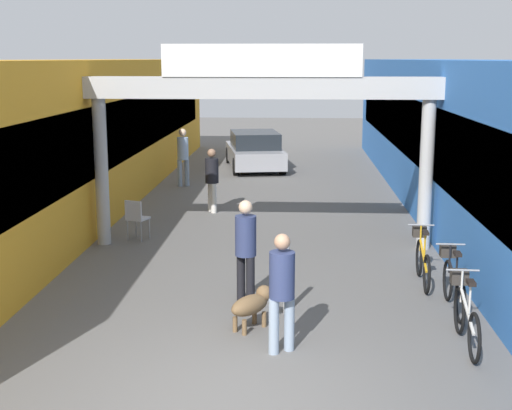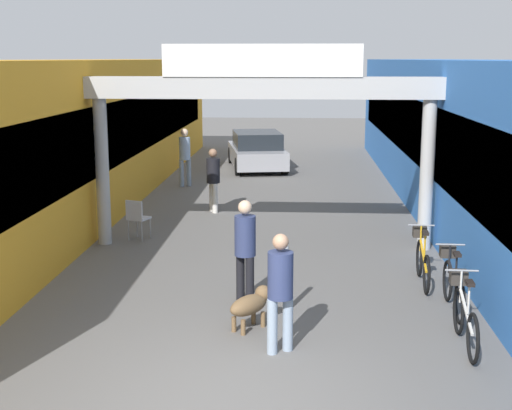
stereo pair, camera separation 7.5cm
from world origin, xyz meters
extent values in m
plane|color=#605E5B|center=(0.00, 0.00, 0.00)|extent=(80.00, 80.00, 0.00)
cube|color=gold|center=(-5.10, 11.00, 1.92)|extent=(3.00, 26.00, 3.83)
cube|color=black|center=(-3.62, 11.00, 2.11)|extent=(0.04, 23.40, 1.53)
cube|color=blue|center=(5.10, 11.00, 1.92)|extent=(3.00, 26.00, 3.83)
cube|color=black|center=(3.62, 11.00, 2.11)|extent=(0.04, 23.40, 1.53)
cylinder|color=#B2B2B2|center=(-3.35, 6.94, 1.54)|extent=(0.28, 0.28, 3.07)
cylinder|color=#B2B2B2|center=(3.35, 6.94, 1.54)|extent=(0.28, 0.28, 3.07)
cube|color=#B2B2B2|center=(0.00, 6.94, 3.29)|extent=(7.40, 0.44, 0.44)
cube|color=white|center=(0.00, 6.74, 3.83)|extent=(3.96, 0.10, 0.64)
cylinder|color=#8C9EB2|center=(0.44, 1.38, 0.38)|extent=(0.19, 0.19, 0.76)
cylinder|color=#8C9EB2|center=(0.64, 1.51, 0.38)|extent=(0.19, 0.19, 0.76)
cylinder|color=navy|center=(0.54, 1.45, 1.07)|extent=(0.47, 0.47, 0.63)
sphere|color=tan|center=(0.54, 1.45, 1.53)|extent=(0.30, 0.30, 0.21)
cylinder|color=black|center=(0.00, 3.33, 0.39)|extent=(0.20, 0.20, 0.78)
cylinder|color=black|center=(-0.16, 3.50, 0.39)|extent=(0.20, 0.20, 0.78)
cylinder|color=navy|center=(-0.08, 3.41, 1.11)|extent=(0.48, 0.48, 0.65)
sphere|color=beige|center=(-0.08, 3.41, 1.57)|extent=(0.31, 0.31, 0.22)
cylinder|color=silver|center=(-1.48, 10.36, 0.38)|extent=(0.19, 0.19, 0.76)
cylinder|color=silver|center=(-1.38, 10.15, 0.38)|extent=(0.19, 0.19, 0.76)
cylinder|color=black|center=(-1.43, 10.25, 1.07)|extent=(0.45, 0.45, 0.63)
sphere|color=#8C664C|center=(-1.43, 10.25, 1.53)|extent=(0.29, 0.29, 0.21)
cylinder|color=#8C9EB2|center=(-2.66, 14.01, 0.41)|extent=(0.19, 0.19, 0.83)
cylinder|color=#8C9EB2|center=(-2.86, 13.89, 0.41)|extent=(0.19, 0.19, 0.83)
cylinder|color=#A5BFE0|center=(-2.76, 13.95, 1.17)|extent=(0.47, 0.47, 0.68)
sphere|color=beige|center=(-2.76, 13.95, 1.66)|extent=(0.32, 0.32, 0.23)
ellipsoid|color=brown|center=(0.06, 2.23, 0.37)|extent=(0.68, 0.75, 0.28)
sphere|color=brown|center=(0.26, 2.48, 0.47)|extent=(0.34, 0.34, 0.24)
sphere|color=white|center=(0.19, 2.40, 0.35)|extent=(0.24, 0.24, 0.17)
cylinder|color=brown|center=(0.12, 2.46, 0.11)|extent=(0.10, 0.10, 0.23)
cylinder|color=brown|center=(0.27, 2.34, 0.11)|extent=(0.10, 0.10, 0.23)
cylinder|color=brown|center=(-0.14, 2.12, 0.11)|extent=(0.10, 0.10, 0.23)
cylinder|color=brown|center=(0.00, 2.01, 0.11)|extent=(0.10, 0.10, 0.23)
torus|color=black|center=(3.06, 2.27, 0.34)|extent=(0.07, 0.67, 0.67)
torus|color=black|center=(3.03, 1.25, 0.34)|extent=(0.07, 0.67, 0.67)
cube|color=beige|center=(3.05, 1.76, 0.52)|extent=(0.07, 0.94, 0.34)
cylinder|color=beige|center=(3.04, 1.64, 0.74)|extent=(0.03, 0.03, 0.42)
cube|color=black|center=(3.04, 1.64, 0.96)|extent=(0.11, 0.22, 0.05)
cylinder|color=beige|center=(3.06, 2.21, 0.72)|extent=(0.03, 0.03, 0.46)
cylinder|color=gray|center=(3.06, 2.21, 0.96)|extent=(0.46, 0.04, 0.03)
cube|color=#332D28|center=(3.07, 2.41, 0.80)|extent=(0.25, 0.21, 0.20)
torus|color=black|center=(3.19, 3.70, 0.34)|extent=(0.06, 0.67, 0.67)
torus|color=black|center=(3.17, 2.68, 0.34)|extent=(0.06, 0.67, 0.67)
cube|color=black|center=(3.18, 3.19, 0.52)|extent=(0.06, 0.94, 0.34)
cylinder|color=black|center=(3.18, 3.07, 0.74)|extent=(0.03, 0.03, 0.42)
cube|color=black|center=(3.18, 3.07, 0.96)|extent=(0.10, 0.22, 0.05)
cylinder|color=black|center=(3.19, 3.64, 0.72)|extent=(0.03, 0.03, 0.46)
cylinder|color=gray|center=(3.19, 3.64, 0.96)|extent=(0.46, 0.04, 0.03)
cube|color=#332D28|center=(3.19, 3.84, 0.80)|extent=(0.24, 0.21, 0.20)
torus|color=black|center=(2.95, 5.03, 0.34)|extent=(0.08, 0.67, 0.67)
torus|color=black|center=(2.91, 4.01, 0.34)|extent=(0.08, 0.67, 0.67)
cube|color=gold|center=(2.93, 4.52, 0.52)|extent=(0.08, 0.94, 0.34)
cylinder|color=gold|center=(2.93, 4.40, 0.74)|extent=(0.03, 0.03, 0.42)
cube|color=black|center=(2.93, 4.40, 0.96)|extent=(0.11, 0.22, 0.05)
cylinder|color=gold|center=(2.95, 4.97, 0.72)|extent=(0.03, 0.03, 0.46)
cylinder|color=gray|center=(2.95, 4.97, 0.96)|extent=(0.46, 0.05, 0.03)
cube|color=#332D28|center=(2.96, 5.17, 0.80)|extent=(0.25, 0.21, 0.20)
cylinder|color=gray|center=(0.58, 2.98, 0.50)|extent=(0.10, 0.10, 0.99)
sphere|color=gray|center=(0.58, 2.98, 1.02)|extent=(0.10, 0.10, 0.10)
cylinder|color=gray|center=(-2.80, 7.55, 0.23)|extent=(0.04, 0.04, 0.45)
cylinder|color=gray|center=(-2.48, 7.44, 0.23)|extent=(0.04, 0.04, 0.45)
cylinder|color=gray|center=(-2.92, 7.24, 0.23)|extent=(0.04, 0.04, 0.45)
cylinder|color=gray|center=(-2.60, 7.12, 0.23)|extent=(0.04, 0.04, 0.45)
cube|color=silver|center=(-2.70, 7.34, 0.47)|extent=(0.51, 0.51, 0.04)
cube|color=silver|center=(-2.76, 7.17, 0.69)|extent=(0.39, 0.17, 0.40)
cube|color=#99999E|center=(-0.78, 17.70, 0.48)|extent=(2.43, 4.25, 0.60)
cube|color=#1E2328|center=(-0.76, 17.55, 1.06)|extent=(1.94, 2.44, 0.55)
cylinder|color=black|center=(-1.82, 18.99, 0.30)|extent=(0.30, 0.63, 0.60)
cylinder|color=black|center=(-0.26, 19.27, 0.30)|extent=(0.30, 0.63, 0.60)
cylinder|color=black|center=(-1.31, 16.13, 0.30)|extent=(0.30, 0.63, 0.60)
cylinder|color=black|center=(0.25, 16.41, 0.30)|extent=(0.30, 0.63, 0.60)
camera|label=1|loc=(0.71, -7.54, 3.87)|focal=50.00mm
camera|label=2|loc=(0.79, -7.54, 3.87)|focal=50.00mm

